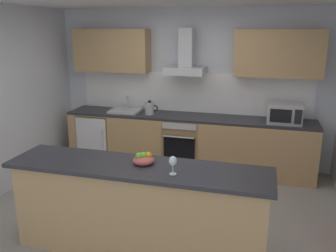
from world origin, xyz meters
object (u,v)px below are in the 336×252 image
kettle (150,108)px  range_hood (186,60)px  fruit_bowl (144,159)px  oven (183,142)px  refrigerator (99,137)px  sink (125,110)px  wine_glass (173,162)px  microwave (284,113)px

kettle → range_hood: 0.98m
kettle → fruit_bowl: size_ratio=1.31×
oven → refrigerator: (-1.53, -0.00, -0.03)m
refrigerator → sink: size_ratio=1.70×
kettle → wine_glass: (1.03, -2.45, 0.08)m
kettle → oven: bearing=3.4°
microwave → fruit_bowl: bearing=-122.3°
microwave → fruit_bowl: size_ratio=2.27×
oven → wine_glass: bearing=-79.4°
oven → wine_glass: size_ratio=4.50×
sink → fruit_bowl: size_ratio=2.27×
fruit_bowl → refrigerator: bearing=125.6°
microwave → sink: 2.57m
range_hood → oven: bearing=-90.0°
microwave → sink: size_ratio=1.00×
oven → fruit_bowl: 2.37m
range_hood → microwave: bearing=-5.8°
refrigerator → kettle: bearing=-1.8°
sink → kettle: 0.46m
refrigerator → range_hood: 2.05m
oven → refrigerator: oven is taller
range_hood → fruit_bowl: size_ratio=3.27×
microwave → range_hood: 1.72m
range_hood → wine_glass: bearing=-79.9°
sink → kettle: bearing=-5.7°
refrigerator → range_hood: range_hood is taller
refrigerator → microwave: size_ratio=1.70×
wine_glass → sink: bearing=120.7°
microwave → range_hood: range_hood is taller
oven → range_hood: size_ratio=1.11×
oven → microwave: size_ratio=1.60×
refrigerator → wine_glass: 3.25m
refrigerator → fruit_bowl: (1.65, -2.30, 0.59)m
wine_glass → fruit_bowl: 0.40m
refrigerator → fruit_bowl: fruit_bowl is taller
oven → wine_glass: (0.47, -2.48, 0.63)m
wine_glass → fruit_bowl: (-0.35, 0.18, -0.08)m
microwave → fruit_bowl: microwave is taller
oven → refrigerator: size_ratio=0.94×
refrigerator → wine_glass: (2.00, -2.48, 0.66)m
oven → microwave: microwave is taller
range_hood → fruit_bowl: bearing=-87.3°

